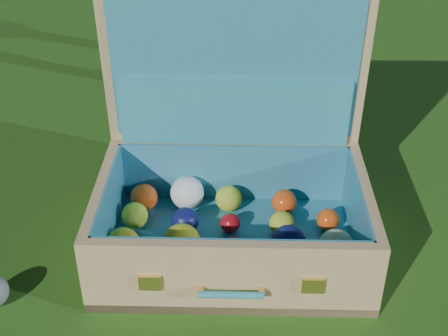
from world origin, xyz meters
TOP-DOWN VIEW (x-y plane):
  - ground at (0.00, 0.00)m, footprint 60.00×60.00m
  - suitcase at (0.20, -0.01)m, footprint 0.74×0.62m

SIDE VIEW (x-z plane):
  - ground at x=0.00m, z-range 0.00..0.00m
  - suitcase at x=0.20m, z-range -0.14..0.48m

